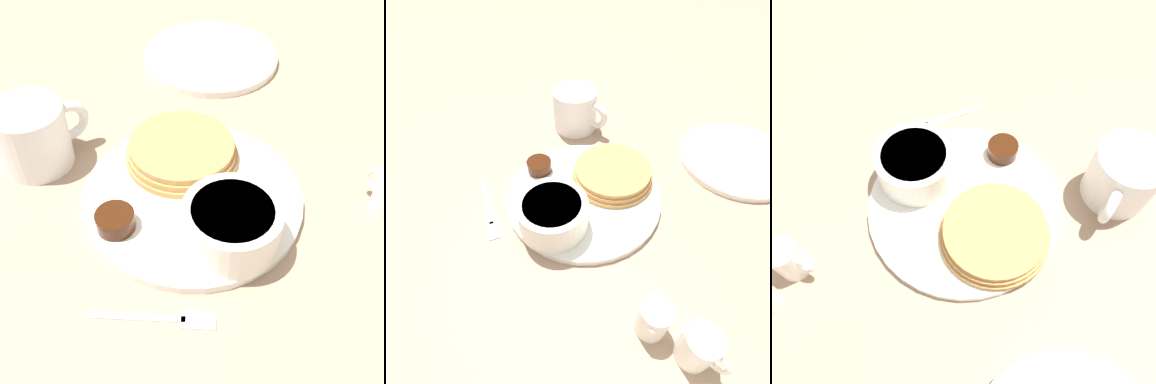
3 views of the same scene
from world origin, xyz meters
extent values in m
plane|color=#9E7F66|center=(0.00, 0.00, 0.00)|extent=(4.00, 4.00, 0.00)
cylinder|color=white|center=(0.00, 0.00, 0.01)|extent=(0.27, 0.27, 0.01)
cylinder|color=#B78447|center=(0.06, 0.02, 0.02)|extent=(0.15, 0.15, 0.01)
cylinder|color=#B78447|center=(0.06, 0.02, 0.03)|extent=(0.14, 0.14, 0.01)
cylinder|color=#B78447|center=(0.06, 0.02, 0.03)|extent=(0.14, 0.14, 0.01)
cylinder|color=white|center=(-0.07, -0.05, 0.04)|extent=(0.11, 0.11, 0.05)
cylinder|color=white|center=(-0.07, -0.05, 0.06)|extent=(0.09, 0.09, 0.01)
cylinder|color=#38190A|center=(-0.06, 0.08, 0.02)|extent=(0.05, 0.05, 0.02)
cylinder|color=white|center=(-0.09, -0.05, 0.03)|extent=(0.05, 0.05, 0.03)
sphere|color=white|center=(-0.09, -0.05, 0.05)|extent=(0.03, 0.03, 0.03)
cylinder|color=white|center=(0.05, 0.22, 0.04)|extent=(0.10, 0.10, 0.09)
torus|color=white|center=(0.08, 0.18, 0.05)|extent=(0.05, 0.05, 0.06)
torus|color=white|center=(0.02, -0.22, 0.03)|extent=(0.03, 0.03, 0.03)
cube|color=silver|center=(-0.17, 0.04, 0.00)|extent=(0.01, 0.10, 0.00)
cube|color=silver|center=(-0.17, -0.02, 0.00)|extent=(0.02, 0.04, 0.00)
cylinder|color=white|center=(0.33, 0.00, 0.01)|extent=(0.23, 0.23, 0.01)
camera|label=1|loc=(-0.41, -0.04, 0.45)|focal=45.00mm
camera|label=2|loc=(-0.12, -0.34, 0.41)|focal=28.00mm
camera|label=3|loc=(0.24, -0.09, 0.48)|focal=35.00mm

